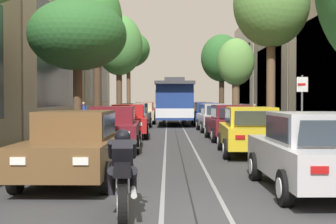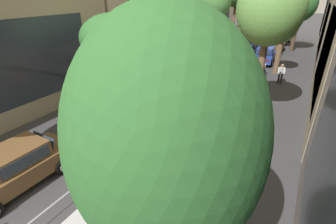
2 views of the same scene
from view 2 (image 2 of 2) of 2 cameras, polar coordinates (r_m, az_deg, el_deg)
ground_plane at (r=21.34m, az=11.46°, el=7.30°), size 160.00×160.00×0.00m
trolley_track_rails at (r=23.90m, az=13.66°, el=9.11°), size 1.14×55.87×0.01m
building_facade_left at (r=28.84m, az=-3.03°, el=21.98°), size 5.33×47.57×10.52m
parked_car_brown_near_left at (r=11.00m, az=-31.67°, el=-10.73°), size 2.05×4.38×1.58m
parked_car_maroon_second_left at (r=14.69m, az=-8.84°, el=2.15°), size 2.10×4.41×1.58m
parked_car_red_mid_left at (r=19.28m, az=2.01°, el=8.29°), size 2.12×4.41×1.58m
parked_car_grey_fourth_left at (r=25.22m, az=8.82°, el=12.28°), size 2.14×4.42×1.58m
parked_car_beige_fifth_left at (r=31.18m, az=13.60°, el=14.49°), size 2.07×4.39×1.58m
parked_car_red_sixth_left at (r=37.19m, az=16.38°, el=15.97°), size 2.02×4.37×1.58m
parked_car_yellow_second_right at (r=11.34m, az=5.58°, el=-5.32°), size 2.12×4.41×1.58m
parked_car_maroon_mid_right at (r=16.21m, az=14.15°, el=3.97°), size 2.08×4.40×1.58m
parked_car_silver_fourth_right at (r=21.60m, az=18.38°, el=8.94°), size 2.09×4.40×1.58m
parked_car_blue_fifth_right at (r=27.79m, az=21.34°, el=12.11°), size 2.02×4.37×1.58m
parked_car_brown_sixth_right at (r=33.37m, az=23.34°, el=13.87°), size 2.07×4.39×1.58m
parked_car_blue_far_right at (r=39.46m, az=24.60°, el=15.25°), size 2.11×4.41×1.58m
street_tree_kerb_left_second at (r=15.19m, az=-12.32°, el=16.26°), size 3.71×3.90×5.61m
street_tree_kerb_left_mid at (r=21.61m, az=1.03°, el=24.03°), size 2.69×2.78×8.22m
street_tree_kerb_left_fourth at (r=30.30m, az=10.89°, el=23.85°), size 3.44×3.20×7.99m
street_tree_kerb_right_near at (r=4.19m, az=-0.49°, el=-6.77°), size 3.29×3.25×6.66m
street_tree_kerb_right_second at (r=13.99m, az=22.43°, el=21.02°), size 3.25×3.27×7.80m
street_tree_kerb_right_mid at (r=23.72m, az=25.04°, el=17.45°), size 2.33×2.02×5.66m
street_tree_kerb_right_fourth at (r=34.47m, az=28.19°, el=20.95°), size 3.54×3.41×7.35m
cable_car_trolley at (r=28.47m, az=17.20°, el=14.80°), size 2.60×9.14×3.28m
pedestrian_on_left_pavement at (r=27.00m, az=2.70°, el=13.76°), size 0.55×0.38×1.67m
pedestrian_on_right_pavement at (r=21.67m, az=24.49°, el=8.20°), size 0.55×0.41×1.57m
fire_hydrant at (r=14.95m, az=-15.98°, el=0.25°), size 0.40×0.22×0.84m
street_sign_post at (r=10.28m, az=13.68°, el=-4.13°), size 0.36×0.08×2.62m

